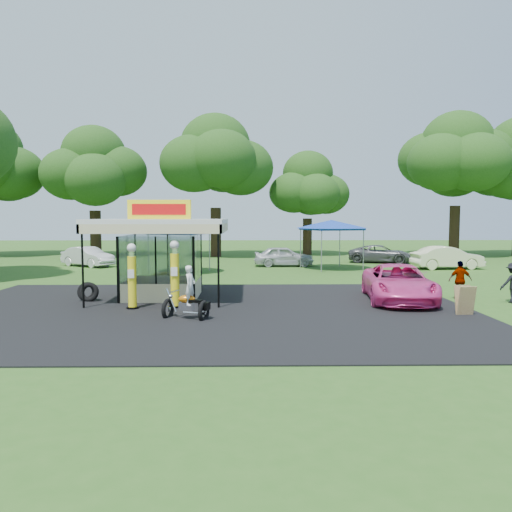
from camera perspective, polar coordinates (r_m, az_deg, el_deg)
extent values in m
plane|color=#2D591C|center=(16.72, -6.68, -7.50)|extent=(120.00, 120.00, 0.00)
cube|color=black|center=(18.67, -6.06, -6.18)|extent=(20.00, 14.00, 0.04)
cube|color=white|center=(21.86, -10.60, -4.65)|extent=(3.00, 3.00, 0.06)
cube|color=white|center=(21.59, -10.72, 3.93)|extent=(5.40, 5.40, 0.18)
cube|color=yellow|center=(21.10, -10.97, 5.24)|extent=(2.60, 0.25, 0.80)
cube|color=red|center=(20.98, -11.04, 5.25)|extent=(2.21, 0.02, 0.45)
cylinder|color=black|center=(19.82, -19.20, -1.17)|extent=(0.08, 0.08, 3.20)
cylinder|color=black|center=(18.85, -4.31, -1.21)|extent=(0.08, 0.08, 3.20)
cylinder|color=black|center=(19.38, -13.91, -5.80)|extent=(0.46, 0.46, 0.11)
cylinder|color=yellow|center=(19.23, -13.97, -2.86)|extent=(0.32, 0.32, 1.90)
cylinder|color=silver|center=(19.13, -14.03, 0.27)|extent=(0.21, 0.21, 0.21)
sphere|color=white|center=(19.11, -14.04, 0.90)|extent=(0.34, 0.34, 0.34)
cube|color=white|center=(19.01, -14.12, -1.99)|extent=(0.23, 0.02, 0.32)
cylinder|color=black|center=(19.28, -9.21, -5.77)|extent=(0.48, 0.48, 0.11)
cylinder|color=yellow|center=(19.13, -9.25, -2.68)|extent=(0.33, 0.33, 1.98)
cylinder|color=silver|center=(19.02, -9.29, 0.60)|extent=(0.22, 0.22, 0.22)
sphere|color=white|center=(19.01, -9.30, 1.27)|extent=(0.35, 0.35, 0.35)
cube|color=white|center=(18.89, -9.35, -1.77)|extent=(0.24, 0.02, 0.33)
torus|color=black|center=(17.46, -10.05, -6.01)|extent=(0.38, 0.76, 0.75)
torus|color=black|center=(16.87, -6.00, -6.33)|extent=(0.38, 0.76, 0.75)
cube|color=silver|center=(17.11, -7.93, -5.71)|extent=(0.55, 0.40, 0.27)
ellipsoid|color=#C3680D|center=(17.07, -7.94, -4.88)|extent=(0.57, 0.32, 0.27)
cube|color=black|center=(16.94, -6.98, -5.13)|extent=(0.54, 0.38, 0.09)
cube|color=black|center=(16.83, -5.92, -5.71)|extent=(0.40, 0.39, 0.25)
cylinder|color=silver|center=(17.34, -9.67, -4.99)|extent=(0.39, 0.18, 0.80)
cylinder|color=silver|center=(17.23, -9.29, -3.99)|extent=(0.22, 0.52, 0.04)
sphere|color=silver|center=(17.33, -9.73, -4.55)|extent=(0.14, 0.14, 0.14)
imported|color=white|center=(16.94, -7.54, -3.35)|extent=(0.47, 0.57, 1.35)
torus|color=black|center=(21.50, -18.53, -3.94)|extent=(0.85, 0.46, 0.83)
torus|color=black|center=(21.70, -18.76, -3.87)|extent=(0.82, 0.43, 0.83)
cube|color=#593819|center=(18.94, 22.91, -4.77)|extent=(0.60, 0.30, 1.06)
cube|color=#593819|center=(19.17, 22.60, -4.66)|extent=(0.60, 0.30, 1.06)
imported|color=yellow|center=(23.95, -9.73, -2.76)|extent=(2.82, 1.13, 0.96)
imported|color=#F0419A|center=(21.28, 15.97, -3.01)|extent=(3.19, 5.73, 1.52)
imported|color=gray|center=(22.73, 22.31, -2.56)|extent=(0.98, 0.45, 1.63)
imported|color=silver|center=(37.16, -18.67, -0.07)|extent=(4.31, 3.55, 1.39)
imported|color=#BCBDC1|center=(35.35, 3.20, -0.02)|extent=(4.23, 1.74, 1.43)
imported|color=#505052|center=(39.32, 14.05, 0.24)|extent=(5.27, 3.47, 1.35)
imported|color=#F8F4BE|center=(35.82, 21.00, -0.17)|extent=(4.77, 2.05, 1.53)
cylinder|color=gray|center=(33.18, -10.77, 0.47)|extent=(0.06, 0.06, 2.41)
cylinder|color=gray|center=(32.81, -5.92, 0.48)|extent=(0.06, 0.06, 2.41)
cylinder|color=gray|center=(30.41, -11.68, 0.10)|extent=(0.06, 0.06, 2.41)
cylinder|color=gray|center=(30.01, -6.38, 0.11)|extent=(0.06, 0.06, 2.41)
cube|color=#1A3EAB|center=(31.51, -8.72, 2.60)|extent=(3.02, 3.02, 0.12)
cone|color=#1A3EAB|center=(31.50, -8.72, 3.16)|extent=(4.35, 4.35, 0.50)
cylinder|color=gray|center=(35.09, 5.70, 0.90)|extent=(0.07, 0.07, 2.61)
cylinder|color=gray|center=(35.57, 10.61, 0.89)|extent=(0.07, 0.07, 2.61)
cylinder|color=gray|center=(32.05, 6.33, 0.56)|extent=(0.07, 0.07, 2.61)
cylinder|color=gray|center=(32.58, 11.69, 0.56)|extent=(0.07, 0.07, 2.61)
cube|color=#1A3EAB|center=(33.73, 8.61, 3.06)|extent=(3.27, 3.27, 0.13)
cone|color=#1A3EAB|center=(33.72, 8.62, 3.63)|extent=(4.70, 4.70, 0.54)
cylinder|color=black|center=(46.65, -17.85, 2.47)|extent=(0.96, 0.96, 4.07)
ellipsoid|color=#1E4714|center=(46.78, -18.01, 8.82)|extent=(9.44, 9.44, 8.09)
cylinder|color=black|center=(44.23, -4.61, 2.73)|extent=(0.92, 0.92, 4.31)
ellipsoid|color=#1E4714|center=(44.42, -4.66, 9.97)|extent=(10.35, 10.35, 8.87)
cylinder|color=black|center=(46.66, 5.89, 2.23)|extent=(0.84, 0.84, 3.37)
ellipsoid|color=#1E4714|center=(46.69, 5.93, 7.52)|extent=(7.87, 7.87, 6.74)
cylinder|color=black|center=(47.96, 21.72, 2.67)|extent=(0.90, 0.90, 4.50)
ellipsoid|color=#1E4714|center=(48.16, 21.91, 9.53)|extent=(10.50, 10.50, 9.00)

